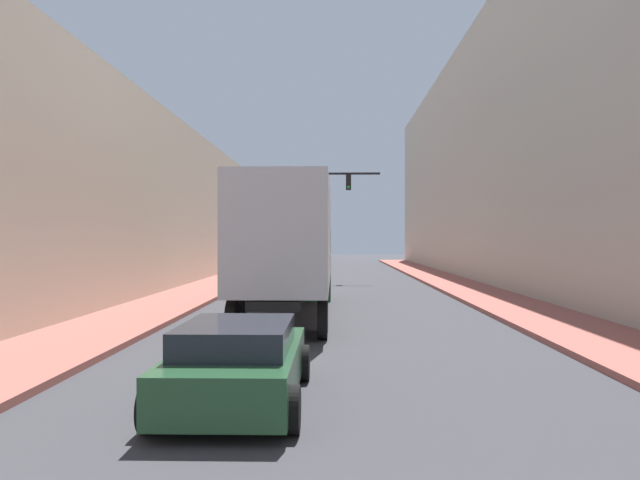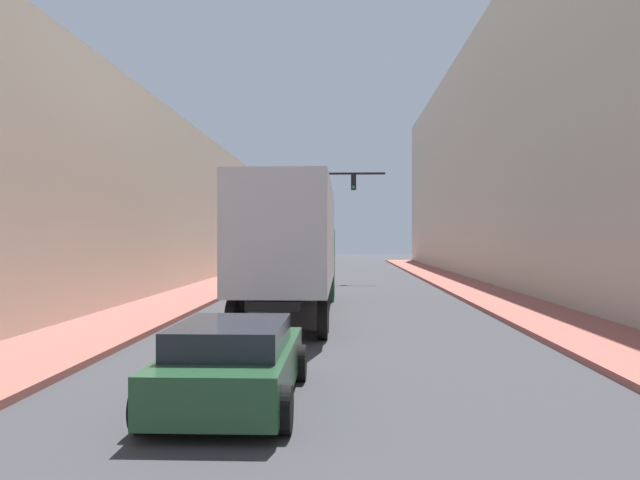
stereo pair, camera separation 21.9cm
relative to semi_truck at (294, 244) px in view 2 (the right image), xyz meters
The scene contains 7 objects.
sidewalk_right 12.76m from the semi_truck, 50.71° to the left, with size 2.93×80.00×0.15m.
sidewalk_left 11.10m from the semi_truck, 116.60° to the left, with size 2.93×80.00×0.15m.
building_right 16.59m from the semi_truck, 38.04° to the left, with size 6.00×80.00×15.01m.
building_left 13.61m from the semi_truck, 133.84° to the left, with size 6.00×80.00×8.58m.
semi_truck is the anchor object (origin of this frame).
sedan_car 11.41m from the semi_truck, 90.23° to the right, with size 2.07×4.35×1.26m.
traffic_signal_gantry 15.79m from the semi_truck, 94.58° to the left, with size 7.45×0.35×6.64m.
Camera 2 is at (0.11, -0.57, 2.54)m, focal length 35.00 mm.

